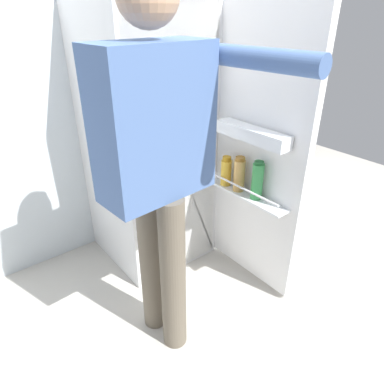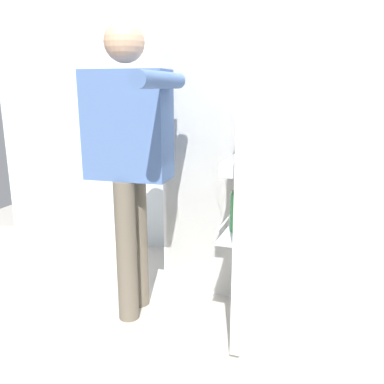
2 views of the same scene
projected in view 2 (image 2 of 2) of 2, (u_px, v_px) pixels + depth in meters
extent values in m
plane|color=#B7B2A8|center=(195.00, 312.00, 2.51)|extent=(5.62, 5.62, 0.00)
cube|color=silver|center=(236.00, 99.00, 3.05)|extent=(4.40, 0.10, 2.52)
cube|color=white|center=(222.00, 166.00, 2.82)|extent=(0.62, 0.64, 1.62)
cube|color=white|center=(209.00, 175.00, 2.53)|extent=(0.58, 0.01, 1.58)
cube|color=white|center=(211.00, 165.00, 2.56)|extent=(0.54, 0.09, 0.01)
cube|color=white|center=(252.00, 193.00, 2.14)|extent=(0.05, 0.62, 1.55)
cube|color=white|center=(237.00, 228.00, 2.22)|extent=(0.10, 0.53, 0.01)
cylinder|color=silver|center=(229.00, 217.00, 2.22)|extent=(0.01, 0.50, 0.01)
cube|color=white|center=(239.00, 163.00, 2.13)|extent=(0.09, 0.45, 0.07)
cylinder|color=gold|center=(243.00, 206.00, 2.35)|extent=(0.06, 0.06, 0.15)
cylinder|color=#BC8419|center=(244.00, 191.00, 2.33)|extent=(0.05, 0.05, 0.03)
cylinder|color=tan|center=(240.00, 208.00, 2.26)|extent=(0.06, 0.06, 0.19)
cylinder|color=#996623|center=(241.00, 190.00, 2.23)|extent=(0.05, 0.05, 0.02)
cylinder|color=green|center=(236.00, 213.00, 2.13)|extent=(0.06, 0.06, 0.21)
cylinder|color=#195B28|center=(237.00, 192.00, 2.11)|extent=(0.05, 0.05, 0.02)
cylinder|color=gold|center=(194.00, 155.00, 2.58)|extent=(0.09, 0.09, 0.10)
cylinder|color=#665B4C|center=(138.00, 242.00, 2.50)|extent=(0.12, 0.12, 0.84)
cylinder|color=#665B4C|center=(127.00, 252.00, 2.34)|extent=(0.12, 0.12, 0.84)
cube|color=#4C6BA3|center=(128.00, 126.00, 2.24)|extent=(0.48, 0.25, 0.60)
sphere|color=tan|center=(124.00, 42.00, 2.13)|extent=(0.22, 0.22, 0.22)
cylinder|color=#4C6BA3|center=(144.00, 126.00, 2.46)|extent=(0.08, 0.08, 0.56)
cylinder|color=#4C6BA3|center=(160.00, 80.00, 1.89)|extent=(0.12, 0.56, 0.08)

